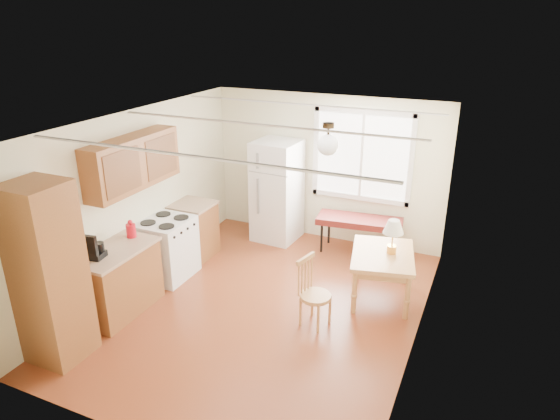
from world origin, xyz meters
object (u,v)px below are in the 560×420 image
Objects in this scene: bench at (359,222)px; chair at (310,287)px; refrigerator at (277,191)px; dining_table at (382,260)px.

bench is 2.17m from chair.
refrigerator is 2.48m from dining_table.
bench is at bearing 2.41° from refrigerator.
dining_table is 1.38× the size of chair.
chair is at bearing -52.93° from refrigerator.
dining_table is (2.13, -1.24, -0.29)m from refrigerator.
refrigerator is 1.24× the size of bench.
dining_table reaches higher than bench.
bench is at bearing 106.23° from dining_table.
dining_table is 1.19m from chair.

